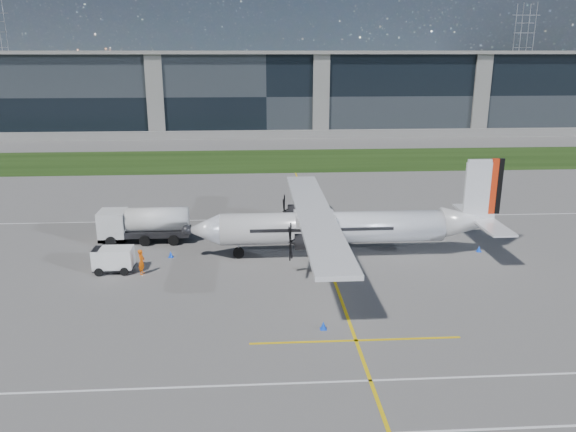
{
  "coord_description": "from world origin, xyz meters",
  "views": [
    {
      "loc": [
        -2.59,
        -33.98,
        15.7
      ],
      "look_at": [
        0.13,
        9.33,
        2.84
      ],
      "focal_mm": 35.0,
      "sensor_mm": 36.0,
      "label": 1
    }
  ],
  "objects": [
    {
      "name": "turboprop_aircraft",
      "position": [
        4.38,
        7.52,
        3.85
      ],
      "size": [
        24.74,
        25.66,
        7.7
      ],
      "primitive_type": null,
      "color": "silver",
      "rests_on": "ground"
    },
    {
      "name": "yellow_taxiway_centerline",
      "position": [
        3.0,
        10.0,
        0.01
      ],
      "size": [
        0.2,
        70.0,
        0.01
      ],
      "primitive_type": "cube",
      "color": "yellow",
      "rests_on": "ground"
    },
    {
      "name": "pylon_east",
      "position": [
        85.0,
        150.0,
        15.0
      ],
      "size": [
        9.0,
        4.6,
        30.0
      ],
      "primitive_type": null,
      "color": "gray",
      "rests_on": "ground"
    },
    {
      "name": "tree_line",
      "position": [
        0.0,
        140.0,
        3.0
      ],
      "size": [
        400.0,
        6.0,
        6.0
      ],
      "primitive_type": "cube",
      "color": "black",
      "rests_on": "ground"
    },
    {
      "name": "fuel_tanker_truck",
      "position": [
        -12.44,
        12.03,
        1.48
      ],
      "size": [
        7.91,
        2.57,
        2.97
      ],
      "primitive_type": null,
      "color": "silver",
      "rests_on": "ground"
    },
    {
      "name": "ground_crew_person",
      "position": [
        -10.83,
        4.71,
        1.08
      ],
      "size": [
        0.74,
        0.96,
        2.15
      ],
      "primitive_type": "imported",
      "rotation": [
        0.0,
        0.0,
        1.43
      ],
      "color": "#F25907",
      "rests_on": "ground"
    },
    {
      "name": "safety_cone_stbdwing",
      "position": [
        1.67,
        20.33,
        0.25
      ],
      "size": [
        0.36,
        0.36,
        0.5
      ],
      "primitive_type": "cone",
      "color": "blue",
      "rests_on": "ground"
    },
    {
      "name": "ground",
      "position": [
        0.0,
        40.0,
        0.0
      ],
      "size": [
        400.0,
        400.0,
        0.0
      ],
      "primitive_type": "plane",
      "color": "#605E5B",
      "rests_on": "ground"
    },
    {
      "name": "baggage_tug",
      "position": [
        -12.98,
        5.31,
        0.91
      ],
      "size": [
        3.02,
        1.81,
        1.81
      ],
      "primitive_type": null,
      "color": "white",
      "rests_on": "ground"
    },
    {
      "name": "terminal_building",
      "position": [
        0.0,
        80.0,
        7.5
      ],
      "size": [
        120.0,
        20.0,
        15.0
      ],
      "primitive_type": "cube",
      "color": "black",
      "rests_on": "ground"
    },
    {
      "name": "safety_cone_fwd",
      "position": [
        -9.23,
        8.05,
        0.25
      ],
      "size": [
        0.36,
        0.36,
        0.5
      ],
      "primitive_type": "cone",
      "color": "blue",
      "rests_on": "ground"
    },
    {
      "name": "safety_cone_portwing",
      "position": [
        1.33,
        -4.55,
        0.25
      ],
      "size": [
        0.36,
        0.36,
        0.5
      ],
      "primitive_type": "cone",
      "color": "blue",
      "rests_on": "ground"
    },
    {
      "name": "safety_cone_tail",
      "position": [
        15.56,
        7.79,
        0.25
      ],
      "size": [
        0.36,
        0.36,
        0.5
      ],
      "primitive_type": "cone",
      "color": "blue",
      "rests_on": "ground"
    },
    {
      "name": "grass_strip",
      "position": [
        0.0,
        48.0,
        0.02
      ],
      "size": [
        400.0,
        18.0,
        0.04
      ],
      "primitive_type": "cube",
      "color": "black",
      "rests_on": "ground"
    }
  ]
}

